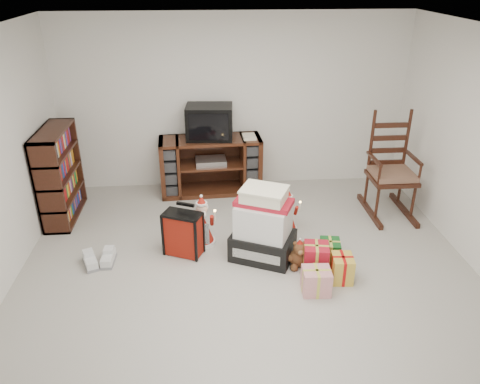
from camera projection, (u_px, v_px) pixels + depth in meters
The scene contains 13 objects.
room at pixel (250, 173), 4.46m from camera, with size 5.01×5.01×2.51m.
tv_stand at pixel (211, 165), 6.78m from camera, with size 1.47×0.59×0.82m.
bookshelf at pixel (60, 176), 6.02m from camera, with size 0.33×0.99×1.21m.
rocking_chair at pixel (389, 178), 6.21m from camera, with size 0.57×0.94×1.42m.
gift_pile at pixel (263, 229), 5.24m from camera, with size 0.82×0.73×0.85m.
red_suitcase at pixel (183, 234), 5.34m from camera, with size 0.46×0.36×0.62m.
stocking at pixel (243, 236), 5.28m from camera, with size 0.26×0.11×0.56m, color #0C6D13, non-canonical shape.
teddy_bear at pixel (299, 255), 5.18m from camera, with size 0.21×0.19×0.31m.
santa_figurine at pixel (287, 215), 5.85m from camera, with size 0.28×0.26×0.57m.
mrs_claus_figurine at pixel (202, 225), 5.56m from camera, with size 0.31×0.29×0.63m.
sneaker_pair at pixel (99, 260), 5.24m from camera, with size 0.39×0.33×0.11m.
gift_cluster at pixel (327, 265), 5.03m from camera, with size 0.57×0.88×0.26m.
crt_television at pixel (209, 122), 6.52m from camera, with size 0.67×0.51×0.47m.
Camera 1 is at (-0.41, -4.07, 3.04)m, focal length 35.00 mm.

